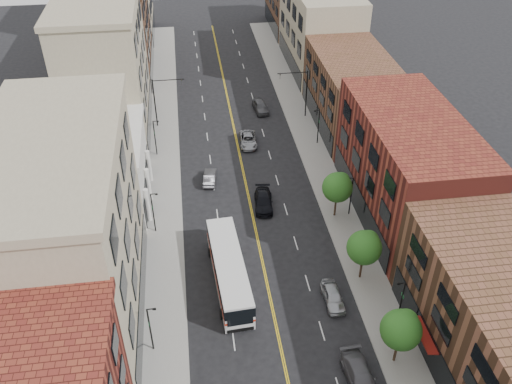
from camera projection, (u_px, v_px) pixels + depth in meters
name	position (u px, v px, depth m)	size (l,w,h in m)	color
sidewalk_left	(165.00, 175.00, 68.80)	(4.00, 110.00, 0.15)	gray
sidewalk_right	(318.00, 163.00, 71.01)	(4.00, 110.00, 0.15)	gray
bldg_l_tanoffice	(70.00, 240.00, 45.16)	(10.00, 22.00, 18.00)	gray
bldg_l_white	(100.00, 171.00, 62.51)	(10.00, 14.00, 8.00)	silver
bldg_l_far_a	(106.00, 71.00, 73.16)	(10.00, 20.00, 18.00)	gray
bldg_l_far_b	(117.00, 31.00, 90.04)	(10.00, 20.00, 15.00)	brown
bldg_r_mid	(407.00, 167.00, 59.49)	(10.00, 22.00, 12.00)	maroon
bldg_r_far_a	(353.00, 92.00, 76.88)	(10.00, 20.00, 10.00)	brown
bldg_r_far_b	(320.00, 28.00, 92.50)	(10.00, 22.00, 14.00)	gray
bldg_r_far_c	(296.00, 2.00, 109.38)	(10.00, 18.00, 11.00)	brown
tree_r_1	(402.00, 328.00, 43.81)	(3.40, 3.40, 5.59)	black
tree_r_2	(365.00, 246.00, 51.81)	(3.40, 3.40, 5.59)	black
tree_r_3	(338.00, 186.00, 59.81)	(3.40, 3.40, 5.59)	black
lamp_l_1	(150.00, 327.00, 45.39)	(0.81, 0.55, 5.05)	black
lamp_l_2	(153.00, 211.00, 58.19)	(0.81, 0.55, 5.05)	black
lamp_l_3	(155.00, 136.00, 70.99)	(0.81, 0.55, 5.05)	black
lamp_r_1	(401.00, 300.00, 47.81)	(0.81, 0.55, 5.05)	black
lamp_r_2	(351.00, 194.00, 60.61)	(0.81, 0.55, 5.05)	black
lamp_r_3	(318.00, 125.00, 73.41)	(0.81, 0.55, 5.05)	black
signal_mast_left	(159.00, 97.00, 76.47)	(4.49, 0.18, 7.20)	black
signal_mast_right	(302.00, 88.00, 78.75)	(4.49, 0.18, 7.20)	black
city_bus	(229.00, 269.00, 52.45)	(3.63, 12.84, 3.26)	silver
car_parked_mid	(360.00, 377.00, 44.01)	(2.17, 5.34, 1.55)	#515055
car_parked_far	(333.00, 296.00, 51.19)	(1.73, 4.30, 1.46)	#A1A4A9
car_lane_behind	(210.00, 177.00, 67.34)	(1.41, 4.05, 1.34)	#434247
car_lane_a	(263.00, 201.00, 63.24)	(2.06, 5.08, 1.47)	black
car_lane_b	(248.00, 140.00, 74.64)	(2.26, 4.91, 1.36)	#919298
car_lane_c	(260.00, 106.00, 82.50)	(1.88, 4.66, 1.59)	#46474B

